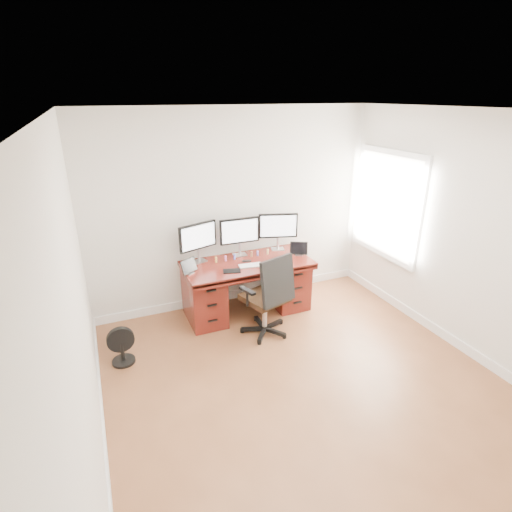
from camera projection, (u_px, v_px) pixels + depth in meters
name	position (u px, v px, depth m)	size (l,w,h in m)	color
ground	(314.00, 394.00, 4.05)	(4.50, 4.50, 0.00)	brown
back_wall	(235.00, 210.00, 5.45)	(4.00, 0.10, 2.70)	silver
right_wall	(474.00, 239.00, 4.35)	(0.10, 4.50, 2.70)	silver
desk	(247.00, 285.00, 5.46)	(1.70, 0.80, 0.75)	#581811
office_chair	(267.00, 309.00, 4.94)	(0.72, 0.72, 1.08)	black
floor_fan	(122.00, 346.00, 4.44)	(0.30, 0.26, 0.44)	black
monitor_left	(198.00, 238.00, 5.19)	(0.53, 0.21, 0.53)	silver
monitor_center	(240.00, 232.00, 5.40)	(0.55, 0.15, 0.53)	silver
monitor_right	(278.00, 227.00, 5.61)	(0.54, 0.20, 0.53)	silver
tablet_left	(189.00, 267.00, 4.94)	(0.24, 0.19, 0.19)	silver
tablet_right	(299.00, 249.00, 5.49)	(0.24, 0.17, 0.19)	silver
keyboard	(251.00, 265.00, 5.18)	(0.30, 0.13, 0.01)	silver
trackpad	(271.00, 265.00, 5.21)	(0.13, 0.13, 0.01)	silver
drawing_tablet	(232.00, 271.00, 5.02)	(0.22, 0.14, 0.01)	black
phone	(247.00, 261.00, 5.32)	(0.12, 0.06, 0.01)	black
figurine_orange	(216.00, 259.00, 5.27)	(0.03, 0.03, 0.08)	#FEBE4E
figurine_pink	(226.00, 258.00, 5.32)	(0.03, 0.03, 0.08)	#F273C8
figurine_blue	(235.00, 256.00, 5.36)	(0.03, 0.03, 0.08)	#596EEE
figurine_brown	(252.00, 254.00, 5.45)	(0.03, 0.03, 0.08)	brown
figurine_purple	(258.00, 253.00, 5.49)	(0.03, 0.03, 0.08)	#8F78E0
figurine_yellow	(268.00, 251.00, 5.54)	(0.03, 0.03, 0.08)	#DFBB71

